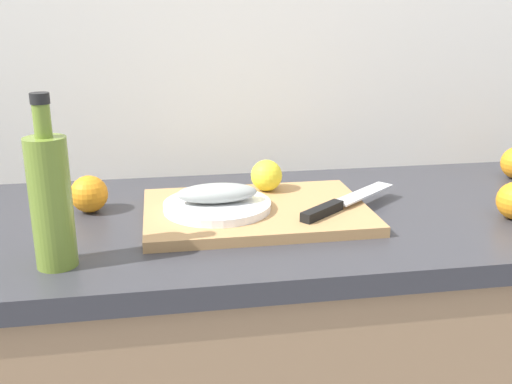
{
  "coord_description": "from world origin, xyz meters",
  "views": [
    {
      "loc": [
        -0.23,
        -1.08,
        1.29
      ],
      "look_at": [
        -0.05,
        -0.01,
        0.95
      ],
      "focal_mm": 41.17,
      "sensor_mm": 36.0,
      "label": 1
    }
  ],
  "objects_px": {
    "cutting_board": "(256,211)",
    "fish_fillet": "(217,193)",
    "chef_knife": "(338,204)",
    "orange_0": "(89,194)",
    "lemon_0": "(266,175)",
    "white_plate": "(217,206)",
    "olive_oil_bottle": "(51,199)"
  },
  "relations": [
    {
      "from": "fish_fillet",
      "to": "olive_oil_bottle",
      "type": "distance_m",
      "value": 0.33
    },
    {
      "from": "white_plate",
      "to": "olive_oil_bottle",
      "type": "bearing_deg",
      "value": -148.1
    },
    {
      "from": "fish_fillet",
      "to": "olive_oil_bottle",
      "type": "xyz_separation_m",
      "value": [
        -0.27,
        -0.17,
        0.06
      ]
    },
    {
      "from": "chef_knife",
      "to": "orange_0",
      "type": "distance_m",
      "value": 0.49
    },
    {
      "from": "cutting_board",
      "to": "fish_fillet",
      "type": "xyz_separation_m",
      "value": [
        -0.08,
        -0.0,
        0.04
      ]
    },
    {
      "from": "lemon_0",
      "to": "white_plate",
      "type": "bearing_deg",
      "value": -137.83
    },
    {
      "from": "cutting_board",
      "to": "white_plate",
      "type": "xyz_separation_m",
      "value": [
        -0.08,
        -0.0,
        0.02
      ]
    },
    {
      "from": "white_plate",
      "to": "lemon_0",
      "type": "distance_m",
      "value": 0.16
    },
    {
      "from": "lemon_0",
      "to": "chef_knife",
      "type": "bearing_deg",
      "value": -50.41
    },
    {
      "from": "white_plate",
      "to": "olive_oil_bottle",
      "type": "distance_m",
      "value": 0.33
    },
    {
      "from": "chef_knife",
      "to": "olive_oil_bottle",
      "type": "xyz_separation_m",
      "value": [
        -0.5,
        -0.14,
        0.08
      ]
    },
    {
      "from": "white_plate",
      "to": "chef_knife",
      "type": "bearing_deg",
      "value": -8.52
    },
    {
      "from": "chef_knife",
      "to": "olive_oil_bottle",
      "type": "relative_size",
      "value": 0.89
    },
    {
      "from": "fish_fillet",
      "to": "lemon_0",
      "type": "height_order",
      "value": "lemon_0"
    },
    {
      "from": "cutting_board",
      "to": "lemon_0",
      "type": "distance_m",
      "value": 0.12
    },
    {
      "from": "cutting_board",
      "to": "lemon_0",
      "type": "relative_size",
      "value": 6.53
    },
    {
      "from": "chef_knife",
      "to": "olive_oil_bottle",
      "type": "bearing_deg",
      "value": 156.03
    },
    {
      "from": "cutting_board",
      "to": "white_plate",
      "type": "height_order",
      "value": "white_plate"
    },
    {
      "from": "lemon_0",
      "to": "orange_0",
      "type": "relative_size",
      "value": 0.89
    },
    {
      "from": "white_plate",
      "to": "chef_knife",
      "type": "height_order",
      "value": "chef_knife"
    },
    {
      "from": "chef_knife",
      "to": "olive_oil_bottle",
      "type": "distance_m",
      "value": 0.53
    },
    {
      "from": "white_plate",
      "to": "fish_fillet",
      "type": "distance_m",
      "value": 0.03
    },
    {
      "from": "cutting_board",
      "to": "fish_fillet",
      "type": "relative_size",
      "value": 2.79
    },
    {
      "from": "lemon_0",
      "to": "orange_0",
      "type": "bearing_deg",
      "value": -177.11
    },
    {
      "from": "cutting_board",
      "to": "chef_knife",
      "type": "height_order",
      "value": "chef_knife"
    },
    {
      "from": "olive_oil_bottle",
      "to": "orange_0",
      "type": "bearing_deg",
      "value": 84.3
    },
    {
      "from": "cutting_board",
      "to": "orange_0",
      "type": "height_order",
      "value": "orange_0"
    },
    {
      "from": "lemon_0",
      "to": "orange_0",
      "type": "height_order",
      "value": "lemon_0"
    },
    {
      "from": "cutting_board",
      "to": "orange_0",
      "type": "distance_m",
      "value": 0.33
    },
    {
      "from": "chef_knife",
      "to": "orange_0",
      "type": "height_order",
      "value": "orange_0"
    },
    {
      "from": "olive_oil_bottle",
      "to": "orange_0",
      "type": "xyz_separation_m",
      "value": [
        0.03,
        0.26,
        -0.07
      ]
    },
    {
      "from": "white_plate",
      "to": "olive_oil_bottle",
      "type": "height_order",
      "value": "olive_oil_bottle"
    }
  ]
}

